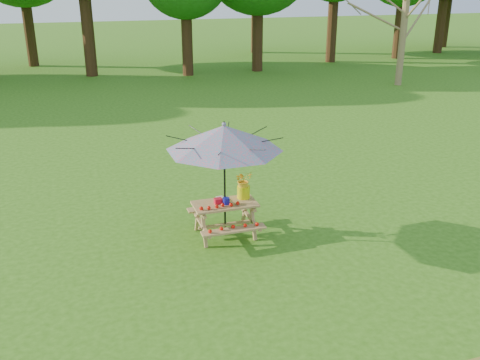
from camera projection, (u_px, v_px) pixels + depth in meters
name	position (u px, v px, depth m)	size (l,w,h in m)	color
ground	(419.00, 268.00, 9.13)	(120.00, 120.00, 0.00)	#306312
picnic_table	(225.00, 220.00, 10.20)	(1.20, 1.32, 0.67)	#AD724E
patio_umbrella	(224.00, 138.00, 9.63)	(2.83, 2.83, 2.25)	black
produce_bins	(222.00, 200.00, 10.07)	(0.27, 0.34, 0.13)	red
tomatoes_row	(220.00, 206.00, 9.87)	(0.77, 0.13, 0.07)	red
flower_bucket	(244.00, 184.00, 10.22)	(0.39, 0.35, 0.55)	#DADA0B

